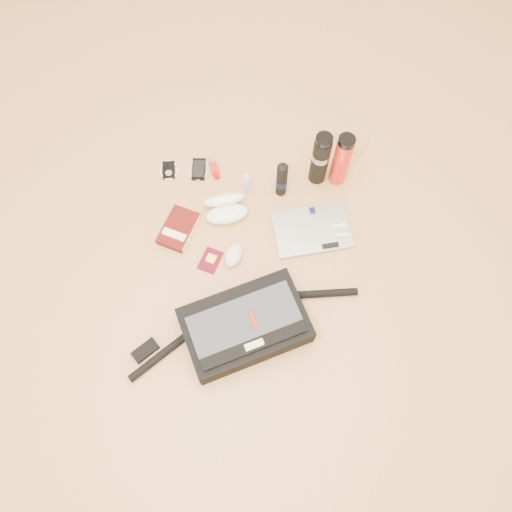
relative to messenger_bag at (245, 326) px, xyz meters
name	(u,v)px	position (x,y,z in m)	size (l,w,h in m)	color
ground	(253,271)	(0.02, 0.26, -0.06)	(4.00, 4.00, 0.00)	tan
messenger_bag	(245,326)	(0.00, 0.00, 0.00)	(0.90, 0.46, 0.13)	black
laptop	(312,230)	(0.27, 0.46, -0.05)	(0.37, 0.29, 0.03)	#A2A2A4
book	(179,229)	(-0.31, 0.43, -0.04)	(0.18, 0.22, 0.04)	#460C09
passport	(210,260)	(-0.16, 0.30, -0.06)	(0.11, 0.13, 0.01)	#4C0414
mouse	(234,255)	(-0.06, 0.32, -0.04)	(0.10, 0.13, 0.04)	silver
sunglasses_case	(226,207)	(-0.11, 0.54, -0.02)	(0.22, 0.20, 0.11)	white
ipod	(169,170)	(-0.39, 0.74, -0.06)	(0.09, 0.10, 0.01)	black
phone	(199,169)	(-0.25, 0.75, -0.06)	(0.09, 0.12, 0.01)	black
inhaler	(214,168)	(-0.18, 0.75, -0.05)	(0.06, 0.11, 0.03)	#B11A0D
spray_bottle	(247,183)	(-0.02, 0.65, -0.01)	(0.04, 0.04, 0.13)	#A4C9E1
aerosol_can	(282,179)	(0.13, 0.65, 0.04)	(0.06, 0.06, 0.21)	black
thermos_black	(320,159)	(0.29, 0.73, 0.09)	(0.09, 0.09, 0.30)	black
thermos_red	(342,160)	(0.38, 0.73, 0.09)	(0.08, 0.08, 0.30)	red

